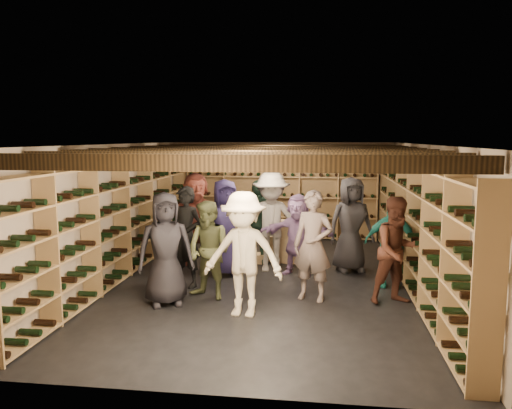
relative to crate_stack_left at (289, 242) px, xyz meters
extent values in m
plane|color=black|center=(-0.36, -1.40, -0.42)|extent=(8.00, 8.00, 0.00)
cube|color=tan|center=(-0.36, 2.60, 0.78)|extent=(5.50, 0.02, 2.40)
cube|color=tan|center=(-0.36, -5.40, 0.78)|extent=(5.50, 0.02, 2.40)
cube|color=tan|center=(-3.11, -1.40, 0.78)|extent=(0.02, 8.00, 2.40)
cube|color=tan|center=(2.39, -1.40, 0.78)|extent=(0.02, 8.00, 2.40)
cube|color=beige|center=(-0.36, -1.40, 1.98)|extent=(5.50, 8.00, 0.01)
cube|color=black|center=(-0.36, -4.90, 1.83)|extent=(5.40, 0.12, 0.18)
cube|color=black|center=(-0.36, -4.03, 1.83)|extent=(5.40, 0.12, 0.18)
cube|color=black|center=(-0.36, -3.15, 1.83)|extent=(5.40, 0.12, 0.18)
cube|color=black|center=(-0.36, -2.28, 1.83)|extent=(5.40, 0.12, 0.18)
cube|color=black|center=(-0.36, -1.40, 1.83)|extent=(5.40, 0.12, 0.18)
cube|color=black|center=(-0.36, -0.53, 1.83)|extent=(5.40, 0.12, 0.18)
cube|color=black|center=(-0.36, 0.35, 1.83)|extent=(5.40, 0.12, 0.18)
cube|color=black|center=(-0.36, 1.22, 1.83)|extent=(5.40, 0.12, 0.18)
cube|color=black|center=(-0.36, 2.10, 1.83)|extent=(5.40, 0.12, 0.18)
cube|color=#9D784C|center=(-2.93, -1.40, 0.65)|extent=(0.32, 7.50, 2.15)
cube|color=#9D784C|center=(2.21, -1.40, 0.65)|extent=(0.32, 7.50, 2.15)
cube|color=#9D784C|center=(-0.36, 2.43, 0.65)|extent=(4.70, 0.30, 2.15)
cube|color=tan|center=(0.00, 0.00, -0.34)|extent=(0.54, 0.40, 0.17)
cube|color=tan|center=(0.00, 0.00, -0.17)|extent=(0.54, 0.40, 0.17)
cube|color=tan|center=(0.00, 0.00, 0.00)|extent=(0.54, 0.40, 0.17)
cube|color=tan|center=(0.00, 0.00, 0.17)|extent=(0.54, 0.40, 0.17)
cube|color=tan|center=(0.00, 0.00, 0.34)|extent=(0.54, 0.40, 0.17)
cube|color=tan|center=(-0.18, 0.09, -0.34)|extent=(0.59, 0.50, 0.17)
cube|color=tan|center=(-0.18, 0.09, -0.17)|extent=(0.59, 0.50, 0.17)
cube|color=tan|center=(-0.18, 0.09, 0.00)|extent=(0.59, 0.50, 0.17)
cube|color=tan|center=(-0.64, -0.10, -0.34)|extent=(0.53, 0.38, 0.17)
imported|color=black|center=(-1.67, -2.83, 0.43)|extent=(0.99, 0.83, 1.72)
imported|color=black|center=(-1.61, -1.89, 0.43)|extent=(0.73, 0.61, 1.71)
imported|color=#525934|center=(-1.08, -2.47, 0.35)|extent=(0.93, 0.85, 1.55)
imported|color=beige|center=(-0.44, -3.14, 0.46)|extent=(1.23, 0.81, 1.77)
imported|color=#218275|center=(1.82, -1.44, 0.32)|extent=(0.93, 0.52, 1.49)
imported|color=brown|center=(-1.82, -0.35, 0.49)|extent=(1.77, 1.21, 1.83)
imported|color=#221C46|center=(-1.09, -1.13, 0.46)|extent=(1.02, 0.86, 1.77)
imported|color=gray|center=(0.52, -2.32, 0.44)|extent=(0.73, 0.59, 1.72)
imported|color=#472419|center=(1.80, -2.34, 0.40)|extent=(0.97, 0.87, 1.64)
imported|color=#A19C92|center=(-0.29, -0.68, 0.52)|extent=(1.27, 0.79, 1.88)
imported|color=#244536|center=(-0.62, -0.25, 0.42)|extent=(1.07, 0.79, 1.69)
imported|color=#88659B|center=(0.22, -0.90, 0.33)|extent=(1.46, 0.74, 1.50)
imported|color=#37363B|center=(1.20, -0.50, 0.47)|extent=(1.01, 0.83, 1.79)
camera|label=1|loc=(0.62, -9.92, 2.10)|focal=35.00mm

